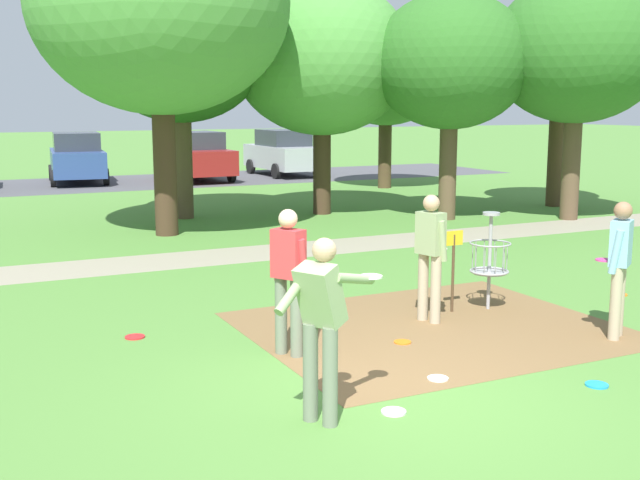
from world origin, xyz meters
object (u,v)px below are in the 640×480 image
Objects in this scene: disc_golf_basket at (486,257)px; tree_far_center at (160,4)px; parked_car_rightmost at (283,153)px; frisbee_scattered_a at (135,337)px; frisbee_by_tee at (597,385)px; frisbee_scattered_b at (402,342)px; player_foreground_watching at (620,262)px; tree_far_right at (386,71)px; parked_car_center_left at (77,158)px; tree_mid_left at (577,51)px; parked_car_center_right at (197,156)px; frisbee_far_right at (619,294)px; tree_mid_center at (180,50)px; frisbee_mid_grass at (394,412)px; player_throwing at (430,250)px; player_waiting_left at (322,318)px; frisbee_near_basket at (438,378)px; player_waiting_right at (289,274)px; tree_near_left at (451,62)px; tree_far_left at (560,59)px; tree_near_right at (322,59)px.

tree_far_center is at bearing 105.44° from disc_golf_basket.
tree_far_center is at bearing -123.41° from parked_car_rightmost.
disc_golf_basket reaches higher than frisbee_scattered_a.
frisbee_by_tee and frisbee_scattered_a have the same top height.
tree_far_center is at bearing 97.17° from frisbee_by_tee.
player_foreground_watching is at bearing -21.12° from frisbee_scattered_b.
tree_far_right is 1.33× the size of parked_car_center_left.
disc_golf_basket is at bearing -84.37° from parked_car_center_left.
tree_mid_left reaches higher than disc_golf_basket.
frisbee_scattered_b is at bearing -100.76° from parked_car_center_right.
frisbee_by_tee is 12.48m from tree_far_center.
tree_mid_left reaches higher than frisbee_far_right.
tree_far_center reaches higher than tree_mid_center.
frisbee_mid_grass is at bearing -98.28° from tree_mid_center.
tree_mid_left is (12.23, 5.46, 4.14)m from frisbee_scattered_a.
tree_far_center is (-1.25, 8.53, 4.01)m from player_throwing.
tree_far_right is (11.01, 17.44, 2.98)m from player_waiting_left.
frisbee_scattered_b is (1.25, 1.85, 0.00)m from frisbee_mid_grass.
player_foreground_watching is at bearing -111.42° from tree_far_right.
disc_golf_basket is 6.21× the size of frisbee_near_basket.
parked_car_center_right reaches higher than player_waiting_left.
frisbee_far_right is 20.55m from parked_car_center_right.
tree_mid_center reaches higher than player_throwing.
disc_golf_basket is 0.23× the size of tree_mid_left.
player_waiting_right is at bearing 172.68° from frisbee_scattered_b.
tree_near_left reaches higher than frisbee_near_basket.
frisbee_mid_grass is (0.18, -2.04, -0.96)m from player_waiting_right.
tree_mid_left reaches higher than player_waiting_right.
frisbee_near_basket is at bearing -136.50° from disc_golf_basket.
tree_far_left is (10.00, 8.63, 3.13)m from player_throwing.
parked_car_center_left is at bearing 95.63° from disc_golf_basket.
frisbee_scattered_b is 23.09m from parked_car_rightmost.
tree_mid_left is 15.01m from parked_car_rightmost.
frisbee_scattered_b is 22.20m from parked_car_center_left.
tree_near_left is at bearing -169.04° from tree_far_left.
tree_far_left is 1.29× the size of parked_car_center_left.
player_foreground_watching reaches higher than frisbee_mid_grass.
frisbee_far_right is 0.04× the size of tree_mid_left.
parked_car_rightmost is at bearing 84.64° from tree_near_left.
parked_car_rightmost is (-1.21, 6.01, -3.05)m from tree_far_right.
tree_near_right is at bearing 144.61° from tree_mid_left.
frisbee_mid_grass is 23.63m from parked_car_center_right.
tree_near_left is at bearing -108.79° from tree_far_right.
frisbee_scattered_a is (-3.90, 3.81, 0.00)m from frisbee_by_tee.
frisbee_scattered_a is 0.04× the size of tree_near_left.
frisbee_scattered_b is (1.96, 1.75, -0.98)m from player_waiting_left.
player_foreground_watching and player_throwing have the same top height.
frisbee_far_right is 0.05× the size of parked_car_center_right.
frisbee_by_tee and frisbee_mid_grass have the same top height.
player_foreground_watching is 0.30× the size of tree_far_left.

